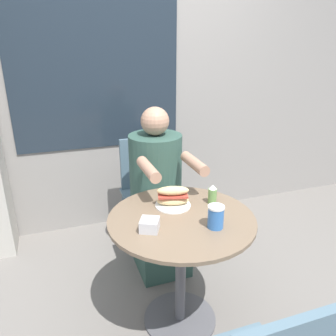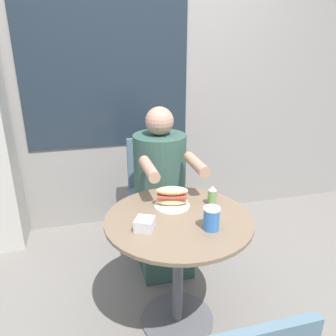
% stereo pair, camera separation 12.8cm
% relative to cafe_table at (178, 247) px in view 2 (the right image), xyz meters
% --- Properties ---
extents(ground_plane, '(8.00, 8.00, 0.00)m').
position_rel_cafe_table_xyz_m(ground_plane, '(0.00, 0.00, -0.52)').
color(ground_plane, slate).
extents(storefront_wall, '(8.00, 0.09, 2.80)m').
position_rel_cafe_table_xyz_m(storefront_wall, '(-0.00, 1.36, 0.88)').
color(storefront_wall, gray).
rests_on(storefront_wall, ground_plane).
extents(cafe_table, '(0.79, 0.79, 0.71)m').
position_rel_cafe_table_xyz_m(cafe_table, '(0.00, 0.00, 0.00)').
color(cafe_table, brown).
rests_on(cafe_table, ground_plane).
extents(diner_chair, '(0.38, 0.38, 0.87)m').
position_rel_cafe_table_xyz_m(diner_chair, '(0.05, 0.94, -0.00)').
color(diner_chair, slate).
rests_on(diner_chair, ground_plane).
extents(seated_diner, '(0.37, 0.66, 1.18)m').
position_rel_cafe_table_xyz_m(seated_diner, '(0.05, 0.59, -0.01)').
color(seated_diner, '#2D4C42').
rests_on(seated_diner, ground_plane).
extents(sandwich_on_plate, '(0.20, 0.20, 0.12)m').
position_rel_cafe_table_xyz_m(sandwich_on_plate, '(-0.00, 0.14, 0.24)').
color(sandwich_on_plate, white).
rests_on(sandwich_on_plate, cafe_table).
extents(drink_cup, '(0.08, 0.08, 0.12)m').
position_rel_cafe_table_xyz_m(drink_cup, '(0.12, -0.15, 0.24)').
color(drink_cup, '#336BB7').
rests_on(drink_cup, cafe_table).
extents(napkin_box, '(0.12, 0.12, 0.06)m').
position_rel_cafe_table_xyz_m(napkin_box, '(-0.20, -0.07, 0.21)').
color(napkin_box, silver).
rests_on(napkin_box, cafe_table).
extents(condiment_bottle, '(0.05, 0.05, 0.12)m').
position_rel_cafe_table_xyz_m(condiment_bottle, '(0.23, 0.09, 0.24)').
color(condiment_bottle, '#66934C').
rests_on(condiment_bottle, cafe_table).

